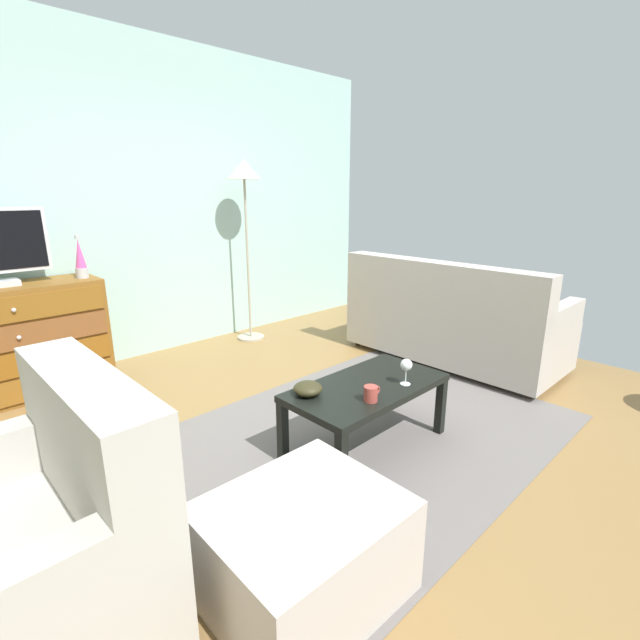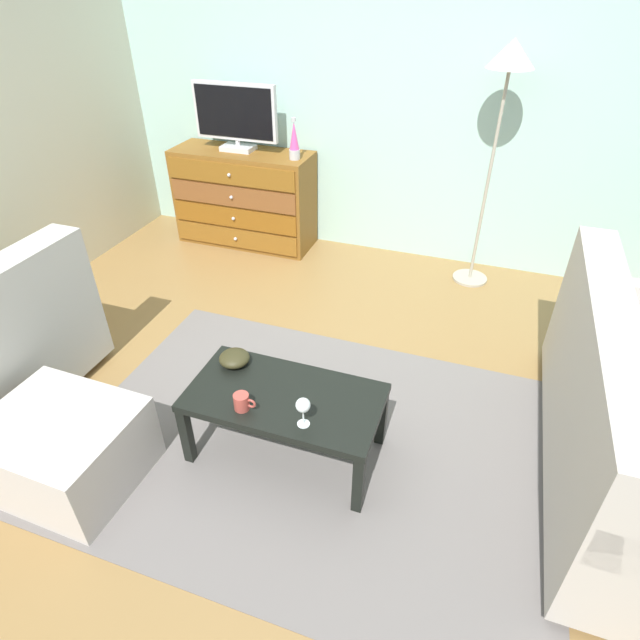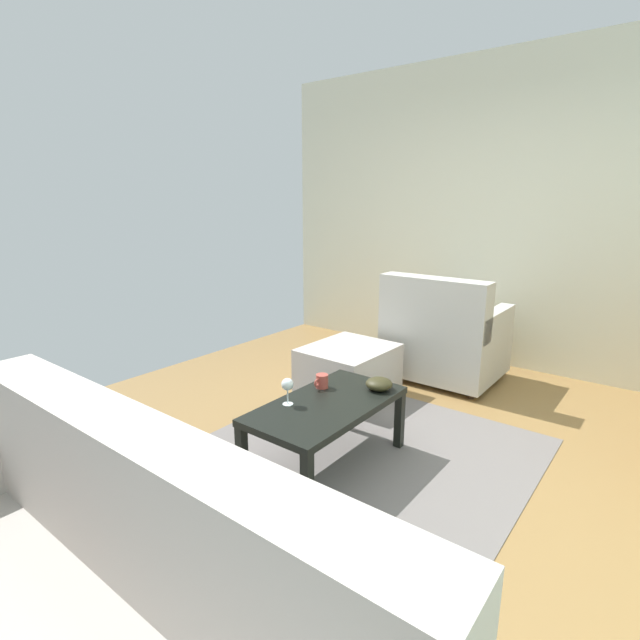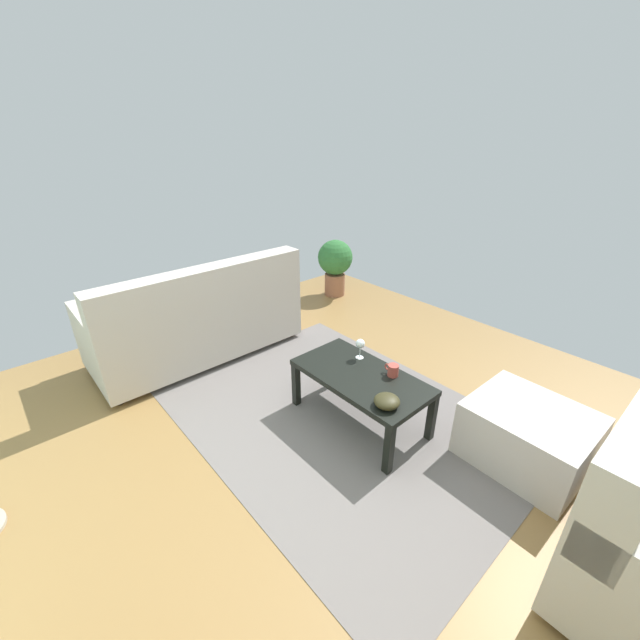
{
  "view_description": "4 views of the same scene",
  "coord_description": "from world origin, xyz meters",
  "px_view_note": "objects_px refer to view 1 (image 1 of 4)",
  "views": [
    {
      "loc": [
        -1.81,
        -1.86,
        1.49
      ],
      "look_at": [
        0.04,
        0.05,
        0.74
      ],
      "focal_mm": 25.39,
      "sensor_mm": 36.0,
      "label": 1
    },
    {
      "loc": [
        0.89,
        -2.03,
        2.18
      ],
      "look_at": [
        0.21,
        -0.11,
        0.76
      ],
      "focal_mm": 28.95,
      "sensor_mm": 36.0,
      "label": 2
    },
    {
      "loc": [
        2.12,
        1.23,
        1.53
      ],
      "look_at": [
        0.26,
        -0.22,
        0.94
      ],
      "focal_mm": 26.83,
      "sensor_mm": 36.0,
      "label": 3
    },
    {
      "loc": [
        -1.45,
        1.46,
        1.96
      ],
      "look_at": [
        0.23,
        -0.03,
        0.86
      ],
      "focal_mm": 22.06,
      "sensor_mm": 36.0,
      "label": 4
    }
  ],
  "objects_px": {
    "ottoman": "(303,549)",
    "bowl_decorative": "(308,389)",
    "lava_lamp": "(80,259)",
    "coffee_table": "(367,392)",
    "dresser": "(14,343)",
    "armchair": "(28,556)",
    "standing_lamp": "(245,187)",
    "wine_glass": "(406,366)",
    "mug": "(371,394)",
    "couch_large": "(451,322)"
  },
  "relations": [
    {
      "from": "ottoman",
      "to": "standing_lamp",
      "type": "height_order",
      "value": "standing_lamp"
    },
    {
      "from": "wine_glass",
      "to": "ottoman",
      "type": "height_order",
      "value": "wine_glass"
    },
    {
      "from": "coffee_table",
      "to": "mug",
      "type": "bearing_deg",
      "value": -134.48
    },
    {
      "from": "wine_glass",
      "to": "couch_large",
      "type": "height_order",
      "value": "couch_large"
    },
    {
      "from": "wine_glass",
      "to": "bowl_decorative",
      "type": "bearing_deg",
      "value": 149.9
    },
    {
      "from": "armchair",
      "to": "bowl_decorative",
      "type": "bearing_deg",
      "value": 8.1
    },
    {
      "from": "wine_glass",
      "to": "mug",
      "type": "relative_size",
      "value": 1.38
    },
    {
      "from": "armchair",
      "to": "standing_lamp",
      "type": "relative_size",
      "value": 0.52
    },
    {
      "from": "dresser",
      "to": "bowl_decorative",
      "type": "height_order",
      "value": "dresser"
    },
    {
      "from": "coffee_table",
      "to": "mug",
      "type": "relative_size",
      "value": 8.58
    },
    {
      "from": "lava_lamp",
      "to": "coffee_table",
      "type": "relative_size",
      "value": 0.34
    },
    {
      "from": "dresser",
      "to": "coffee_table",
      "type": "bearing_deg",
      "value": -59.59
    },
    {
      "from": "couch_large",
      "to": "ottoman",
      "type": "height_order",
      "value": "couch_large"
    },
    {
      "from": "bowl_decorative",
      "to": "armchair",
      "type": "distance_m",
      "value": 1.42
    },
    {
      "from": "dresser",
      "to": "coffee_table",
      "type": "xyz_separation_m",
      "value": [
        1.33,
        -2.27,
        -0.07
      ]
    },
    {
      "from": "mug",
      "to": "couch_large",
      "type": "height_order",
      "value": "couch_large"
    },
    {
      "from": "wine_glass",
      "to": "bowl_decorative",
      "type": "height_order",
      "value": "wine_glass"
    },
    {
      "from": "armchair",
      "to": "standing_lamp",
      "type": "bearing_deg",
      "value": 42.41
    },
    {
      "from": "ottoman",
      "to": "bowl_decorative",
      "type": "bearing_deg",
      "value": 46.15
    },
    {
      "from": "mug",
      "to": "lava_lamp",
      "type": "bearing_deg",
      "value": 105.45
    },
    {
      "from": "dresser",
      "to": "armchair",
      "type": "relative_size",
      "value": 1.34
    },
    {
      "from": "dresser",
      "to": "armchair",
      "type": "xyz_separation_m",
      "value": [
        -0.42,
        -2.33,
        -0.05
      ]
    },
    {
      "from": "armchair",
      "to": "coffee_table",
      "type": "bearing_deg",
      "value": 2.03
    },
    {
      "from": "wine_glass",
      "to": "dresser",
      "type": "bearing_deg",
      "value": 121.64
    },
    {
      "from": "lava_lamp",
      "to": "ottoman",
      "type": "distance_m",
      "value": 2.86
    },
    {
      "from": "lava_lamp",
      "to": "coffee_table",
      "type": "bearing_deg",
      "value": -69.98
    },
    {
      "from": "wine_glass",
      "to": "bowl_decorative",
      "type": "xyz_separation_m",
      "value": [
        -0.51,
        0.29,
        -0.08
      ]
    },
    {
      "from": "armchair",
      "to": "standing_lamp",
      "type": "distance_m",
      "value": 3.57
    },
    {
      "from": "dresser",
      "to": "couch_large",
      "type": "height_order",
      "value": "couch_large"
    },
    {
      "from": "bowl_decorative",
      "to": "lava_lamp",
      "type": "bearing_deg",
      "value": 102.58
    },
    {
      "from": "ottoman",
      "to": "standing_lamp",
      "type": "bearing_deg",
      "value": 57.85
    },
    {
      "from": "armchair",
      "to": "mug",
      "type": "bearing_deg",
      "value": -3.35
    },
    {
      "from": "coffee_table",
      "to": "standing_lamp",
      "type": "height_order",
      "value": "standing_lamp"
    },
    {
      "from": "bowl_decorative",
      "to": "standing_lamp",
      "type": "bearing_deg",
      "value": 62.34
    },
    {
      "from": "lava_lamp",
      "to": "standing_lamp",
      "type": "relative_size",
      "value": 0.18
    },
    {
      "from": "armchair",
      "to": "ottoman",
      "type": "distance_m",
      "value": 0.92
    },
    {
      "from": "lava_lamp",
      "to": "coffee_table",
      "type": "xyz_separation_m",
      "value": [
        0.81,
        -2.22,
        -0.64
      ]
    },
    {
      "from": "wine_glass",
      "to": "standing_lamp",
      "type": "distance_m",
      "value": 2.64
    },
    {
      "from": "wine_glass",
      "to": "bowl_decorative",
      "type": "distance_m",
      "value": 0.59
    },
    {
      "from": "dresser",
      "to": "lava_lamp",
      "type": "bearing_deg",
      "value": -4.79
    },
    {
      "from": "armchair",
      "to": "wine_glass",
      "type": "bearing_deg",
      "value": -2.81
    },
    {
      "from": "mug",
      "to": "ottoman",
      "type": "height_order",
      "value": "mug"
    },
    {
      "from": "standing_lamp",
      "to": "armchair",
      "type": "bearing_deg",
      "value": -137.59
    },
    {
      "from": "dresser",
      "to": "mug",
      "type": "height_order",
      "value": "dresser"
    },
    {
      "from": "lava_lamp",
      "to": "wine_glass",
      "type": "relative_size",
      "value": 2.1
    },
    {
      "from": "armchair",
      "to": "ottoman",
      "type": "xyz_separation_m",
      "value": [
        0.78,
        -0.45,
        -0.17
      ]
    },
    {
      "from": "mug",
      "to": "standing_lamp",
      "type": "relative_size",
      "value": 0.06
    },
    {
      "from": "coffee_table",
      "to": "ottoman",
      "type": "distance_m",
      "value": 1.11
    },
    {
      "from": "bowl_decorative",
      "to": "wine_glass",
      "type": "bearing_deg",
      "value": -30.1
    },
    {
      "from": "couch_large",
      "to": "standing_lamp",
      "type": "xyz_separation_m",
      "value": [
        -0.92,
        1.79,
        1.17
      ]
    }
  ]
}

